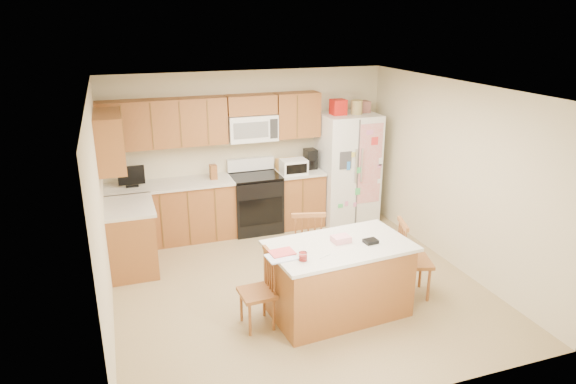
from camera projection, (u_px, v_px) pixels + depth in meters
name	position (u px, v px, depth m)	size (l,w,h in m)	color
ground	(297.00, 285.00, 6.61)	(4.50, 4.50, 0.00)	olive
room_shell	(297.00, 178.00, 6.14)	(4.60, 4.60, 2.52)	beige
cabinetry	(194.00, 184.00, 7.61)	(3.36, 1.56, 2.15)	brown
stove	(255.00, 202.00, 8.19)	(0.76, 0.65, 1.13)	black
refrigerator	(347.00, 167.00, 8.47)	(0.90, 0.79, 2.04)	white
island	(339.00, 279.00, 5.86)	(1.72, 1.05, 0.96)	brown
windsor_chair_left	(259.00, 292.00, 5.62)	(0.39, 0.40, 0.89)	brown
windsor_chair_back	(307.00, 249.00, 6.51)	(0.53, 0.52, 1.03)	brown
windsor_chair_right	(412.00, 261.00, 6.24)	(0.50, 0.51, 0.97)	brown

